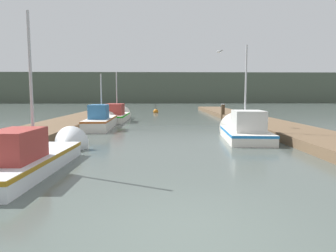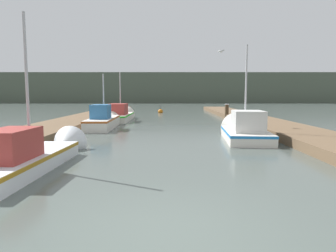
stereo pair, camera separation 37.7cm
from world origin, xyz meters
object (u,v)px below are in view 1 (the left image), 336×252
object	(u,v)px
fishing_boat_0	(40,154)
mooring_piling_0	(223,111)
channel_buoy	(156,111)
fishing_boat_2	(102,120)
fishing_boat_3	(118,115)
mooring_piling_1	(93,115)
seagull_lead	(219,52)
fishing_boat_1	(243,130)

from	to	relation	value
fishing_boat_0	mooring_piling_0	distance (m)	18.27
channel_buoy	mooring_piling_0	bearing A→B (deg)	-55.70
fishing_boat_2	fishing_boat_3	size ratio (longest dim) A/B	1.01
fishing_boat_2	mooring_piling_1	bearing A→B (deg)	119.06
fishing_boat_0	fishing_boat_3	xyz separation A→B (m)	(0.08, 15.26, 0.08)
fishing_boat_2	channel_buoy	bearing A→B (deg)	75.97
mooring_piling_0	fishing_boat_0	bearing A→B (deg)	-118.37
channel_buoy	fishing_boat_2	bearing A→B (deg)	-102.47
fishing_boat_3	mooring_piling_0	distance (m)	8.64
fishing_boat_0	mooring_piling_1	xyz separation A→B (m)	(-1.13, 11.84, 0.29)
mooring_piling_0	channel_buoy	distance (m)	10.10
fishing_boat_2	channel_buoy	world-z (taller)	fishing_boat_2
fishing_boat_2	fishing_boat_3	bearing A→B (deg)	85.90
channel_buoy	seagull_lead	bearing A→B (deg)	-77.56
fishing_boat_3	mooring_piling_1	size ratio (longest dim) A/B	4.84
seagull_lead	fishing_boat_3	bearing A→B (deg)	9.72
fishing_boat_2	fishing_boat_3	xyz separation A→B (m)	(0.23, 5.09, -0.02)
fishing_boat_0	mooring_piling_1	bearing A→B (deg)	97.44
fishing_boat_0	fishing_boat_3	size ratio (longest dim) A/B	0.95
fishing_boat_1	seagull_lead	size ratio (longest dim) A/B	9.21
fishing_boat_0	fishing_boat_2	size ratio (longest dim) A/B	0.94
fishing_boat_2	mooring_piling_0	distance (m)	10.62
fishing_boat_3	mooring_piling_1	distance (m)	3.64
channel_buoy	fishing_boat_3	bearing A→B (deg)	-107.71
fishing_boat_0	fishing_boat_1	size ratio (longest dim) A/B	1.20
fishing_boat_0	channel_buoy	bearing A→B (deg)	84.97
fishing_boat_3	mooring_piling_0	size ratio (longest dim) A/B	4.91
fishing_boat_0	mooring_piling_1	size ratio (longest dim) A/B	4.59
fishing_boat_0	mooring_piling_1	distance (m)	11.90
fishing_boat_3	fishing_boat_0	bearing A→B (deg)	-90.19
fishing_boat_1	fishing_boat_0	bearing A→B (deg)	-139.58
fishing_boat_3	seagull_lead	xyz separation A→B (m)	(6.58, -7.43, 3.92)
mooring_piling_1	seagull_lead	bearing A→B (deg)	-27.22
fishing_boat_1	fishing_boat_3	distance (m)	12.36
mooring_piling_1	mooring_piling_0	bearing A→B (deg)	23.34
fishing_boat_1	mooring_piling_1	distance (m)	10.74
fishing_boat_3	seagull_lead	bearing A→B (deg)	-48.39
mooring_piling_0	mooring_piling_1	size ratio (longest dim) A/B	0.99
fishing_boat_1	mooring_piling_1	world-z (taller)	fishing_boat_1
fishing_boat_1	mooring_piling_0	distance (m)	10.89
fishing_boat_0	seagull_lead	size ratio (longest dim) A/B	11.03
fishing_boat_0	channel_buoy	size ratio (longest dim) A/B	5.57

